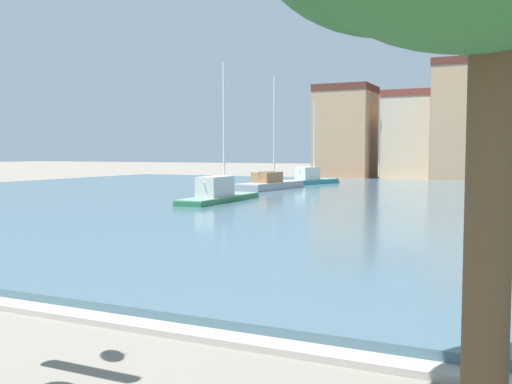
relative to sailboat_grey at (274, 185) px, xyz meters
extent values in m
cube|color=#476675|center=(12.24, -6.07, -0.43)|extent=(79.91, 54.03, 0.29)
cube|color=#ADA89E|center=(12.24, -33.34, -0.51)|extent=(79.91, 0.50, 0.12)
cube|color=#939399|center=(-0.06, -0.54, -0.18)|extent=(2.77, 7.34, 0.78)
ellipsoid|color=#939399|center=(0.31, 2.85, -0.18)|extent=(2.07, 2.69, 0.74)
cube|color=#B1B1B5|center=(-0.06, -0.54, 0.24)|extent=(2.71, 7.20, 0.06)
cube|color=#9E7047|center=(-0.12, -1.07, 0.67)|extent=(1.67, 2.65, 0.80)
cylinder|color=silver|center=(0.00, 0.00, 4.36)|extent=(0.12, 0.12, 8.31)
cylinder|color=silver|center=(-0.14, -1.25, 1.11)|extent=(0.35, 2.50, 0.08)
cube|color=#236B42|center=(1.77, -12.03, -0.29)|extent=(1.92, 7.58, 0.55)
ellipsoid|color=#236B42|center=(1.67, -8.45, -0.29)|extent=(1.60, 2.68, 0.53)
cube|color=gray|center=(1.77, -12.03, 0.01)|extent=(1.88, 7.43, 0.06)
cube|color=silver|center=(1.79, -12.59, 0.62)|extent=(1.27, 2.67, 1.15)
cylinder|color=silver|center=(1.76, -11.47, 3.91)|extent=(0.12, 0.12, 7.86)
cylinder|color=silver|center=(1.79, -12.78, 0.88)|extent=(0.16, 2.64, 0.08)
cube|color=teal|center=(0.18, 7.89, -0.25)|extent=(3.63, 6.32, 0.65)
ellipsoid|color=teal|center=(1.12, 10.62, -0.25)|extent=(2.18, 2.52, 0.61)
cube|color=#6EA5A8|center=(0.18, 7.89, 0.11)|extent=(3.56, 6.19, 0.06)
cube|color=silver|center=(0.03, 7.46, 0.69)|extent=(1.85, 2.41, 1.11)
cylinder|color=silver|center=(0.32, 8.32, 3.59)|extent=(0.12, 0.12, 7.02)
cylinder|color=silver|center=(-0.02, 7.32, 0.98)|extent=(0.77, 2.04, 0.08)
cylinder|color=brown|center=(17.77, -35.58, 1.66)|extent=(0.46, 0.46, 4.47)
cube|color=tan|center=(-1.91, 25.64, 4.53)|extent=(6.40, 6.37, 10.19)
cube|color=#51281E|center=(-1.91, 25.64, 10.02)|extent=(6.53, 6.50, 0.80)
cube|color=#C6B293|center=(5.34, 26.87, 4.10)|extent=(5.44, 6.02, 9.33)
cube|color=brown|center=(5.34, 26.87, 9.16)|extent=(5.55, 6.14, 0.80)
cube|color=tan|center=(12.76, 24.14, 5.45)|extent=(8.34, 7.11, 12.04)
cube|color=#51281E|center=(12.76, 24.14, 11.87)|extent=(8.50, 7.25, 0.80)
camera|label=1|loc=(18.13, -41.68, 2.59)|focal=40.84mm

